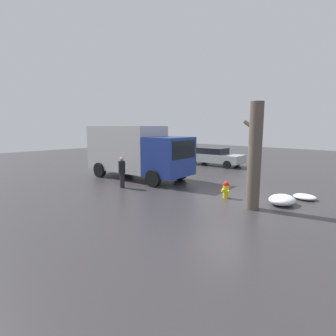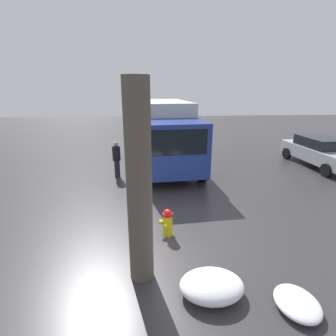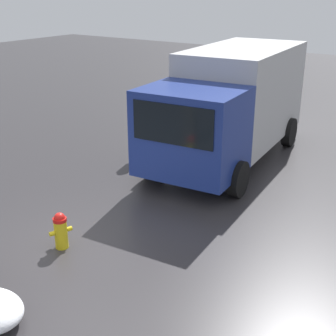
% 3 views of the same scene
% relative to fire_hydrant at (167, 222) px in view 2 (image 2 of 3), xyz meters
% --- Properties ---
extents(ground_plane, '(60.00, 60.00, 0.00)m').
position_rel_fire_hydrant_xyz_m(ground_plane, '(-0.00, -0.00, -0.39)').
color(ground_plane, '#333033').
extents(fire_hydrant, '(0.46, 0.37, 0.75)m').
position_rel_fire_hydrant_xyz_m(fire_hydrant, '(0.00, 0.00, 0.00)').
color(fire_hydrant, yellow).
rests_on(fire_hydrant, ground_plane).
extents(tree_trunk, '(0.74, 0.49, 4.00)m').
position_rel_fire_hydrant_xyz_m(tree_trunk, '(-1.53, 0.65, 1.63)').
color(tree_trunk, brown).
rests_on(tree_trunk, ground_plane).
extents(delivery_truck, '(6.87, 3.16, 3.14)m').
position_rel_fire_hydrant_xyz_m(delivery_truck, '(6.39, -0.34, 1.31)').
color(delivery_truck, navy).
rests_on(delivery_truck, ground_plane).
extents(pedestrian, '(0.34, 0.34, 1.58)m').
position_rel_fire_hydrant_xyz_m(pedestrian, '(4.95, 1.85, 0.47)').
color(pedestrian, '#23232D').
rests_on(pedestrian, ground_plane).
extents(parked_car, '(4.62, 2.22, 1.42)m').
position_rel_fire_hydrant_xyz_m(parked_car, '(5.87, -8.13, 0.35)').
color(parked_car, '#ADB2B7').
rests_on(parked_car, ground_plane).
extents(snow_pile_by_hydrant, '(0.93, 0.77, 0.23)m').
position_rel_fire_hydrant_xyz_m(snow_pile_by_hydrant, '(-2.61, -2.13, -0.27)').
color(snow_pile_by_hydrant, white).
rests_on(snow_pile_by_hydrant, ground_plane).
extents(snow_pile_curbside, '(0.98, 1.23, 0.40)m').
position_rel_fire_hydrant_xyz_m(snow_pile_curbside, '(-2.17, -0.68, -0.19)').
color(snow_pile_curbside, white).
rests_on(snow_pile_curbside, ground_plane).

